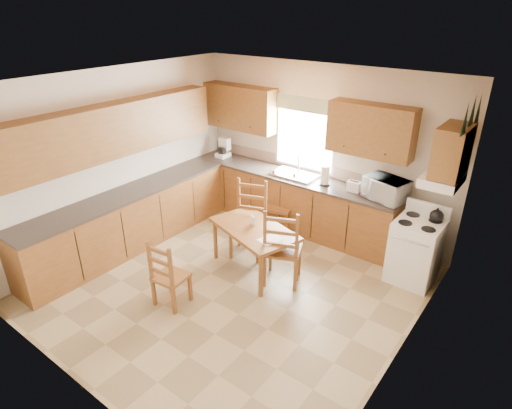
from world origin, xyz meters
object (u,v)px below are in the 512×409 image
Objects in this scene: microwave at (386,189)px; chair_far_left at (280,204)px; chair_far_right at (248,221)px; dining_table at (254,248)px; stove at (415,252)px; chair_near_left at (170,272)px; chair_near_right at (283,245)px.

microwave is 1.75m from chair_far_left.
dining_table is at bearing -60.63° from chair_far_right.
stove is 2.26m from chair_far_left.
stove is at bearing 48.01° from dining_table.
microwave is (-0.64, 0.35, 0.65)m from stove.
stove reaches higher than dining_table.
microwave is at bearing 17.09° from chair_far_right.
microwave is 3.23m from chair_near_left.
chair_near_right is at bearing -38.33° from chair_far_right.
chair_near_right reaches higher than chair_far_left.
dining_table is (-1.26, -1.47, -0.74)m from microwave.
chair_near_left is 0.81× the size of chair_far_right.
chair_near_right reaches higher than chair_near_left.
chair_near_right is at bearing -104.30° from microwave.
chair_near_left is 1.52m from chair_near_right.
chair_far_left reaches higher than dining_table.
chair_near_left is at bearing 32.63° from chair_near_right.
microwave is 0.59× the size of chair_near_left.
stove is at bearing -165.22° from chair_near_right.
chair_far_right reaches higher than chair_near_left.
microwave reaches higher than chair_near_right.
chair_far_right is (-0.80, 0.26, 0.01)m from chair_near_right.
dining_table is at bearing -22.43° from chair_near_right.
chair_far_right is at bearing -41.58° from chair_near_right.
chair_near_left is (-2.26, -2.37, 0.03)m from stove.
chair_near_right is 1.44m from chair_far_left.
chair_far_right reaches higher than chair_near_right.
microwave reaches higher than dining_table.
microwave reaches higher than stove.
dining_table is at bearing -148.69° from stove.
chair_near_left is 0.82× the size of chair_near_right.
chair_near_right is 0.99× the size of chair_far_right.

